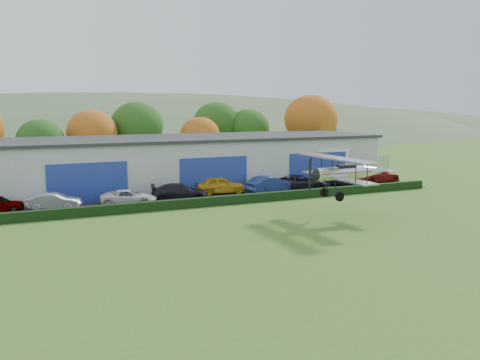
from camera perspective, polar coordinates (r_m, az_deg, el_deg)
name	(u,v)px	position (r m, az deg, el deg)	size (l,w,h in m)	color
ground	(273,261)	(28.94, 3.66, -9.06)	(300.00, 300.00, 0.00)	#466720
apron	(198,196)	(48.89, -4.68, -1.82)	(48.00, 9.00, 0.05)	black
hedge	(217,201)	(44.39, -2.63, -2.35)	(46.00, 0.60, 0.80)	black
hangar	(194,161)	(55.69, -5.16, 2.16)	(40.60, 12.60, 5.30)	#B2B7BC
tree_belt	(130,129)	(66.55, -12.15, 5.57)	(75.70, 13.22, 10.12)	#3D2614
distant_hills	(46,177)	(166.07, -20.88, 0.33)	(430.00, 196.00, 56.00)	#4C6642
car_1	(55,201)	(45.06, -19.97, -2.24)	(1.49, 4.26, 1.41)	silver
car_2	(129,197)	(45.44, -12.30, -1.89)	(2.20, 4.76, 1.32)	silver
car_3	(180,192)	(46.96, -6.77, -1.31)	(2.11, 5.18, 1.50)	black
car_4	(221,185)	(50.02, -2.18, -0.57)	(1.97, 4.89, 1.67)	gold
car_5	(269,184)	(50.60, 3.28, -0.49)	(1.73, 4.96, 1.63)	navy
car_6	(302,182)	(52.83, 6.94, -0.25)	(2.44, 5.29, 1.47)	black
car_7	(348,178)	(56.84, 12.03, 0.25)	(2.09, 5.15, 1.49)	black
car_8	(376,175)	(59.13, 14.98, 0.54)	(2.33, 5.72, 1.66)	maroon
biplane	(347,171)	(39.46, 11.84, 0.96)	(7.37, 8.38, 3.16)	silver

